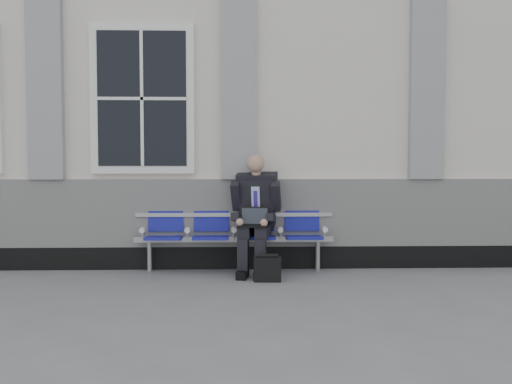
{
  "coord_description": "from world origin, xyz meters",
  "views": [
    {
      "loc": [
        1.6,
        -6.09,
        1.45
      ],
      "look_at": [
        1.82,
        0.9,
        1.06
      ],
      "focal_mm": 40.0,
      "sensor_mm": 36.0,
      "label": 1
    }
  ],
  "objects": [
    {
      "name": "businessman",
      "position": [
        1.82,
        1.18,
        0.81
      ],
      "size": [
        0.67,
        0.9,
        1.52
      ],
      "color": "black",
      "rests_on": "ground"
    },
    {
      "name": "station_building",
      "position": [
        -0.02,
        3.47,
        2.22
      ],
      "size": [
        14.4,
        4.4,
        4.49
      ],
      "color": "silver",
      "rests_on": "ground"
    },
    {
      "name": "ground",
      "position": [
        0.0,
        0.0,
        0.0
      ],
      "size": [
        70.0,
        70.0,
        0.0
      ],
      "primitive_type": "plane",
      "color": "slate",
      "rests_on": "ground"
    },
    {
      "name": "briefcase",
      "position": [
        1.95,
        0.65,
        0.15
      ],
      "size": [
        0.33,
        0.15,
        0.33
      ],
      "color": "black",
      "rests_on": "ground"
    },
    {
      "name": "bench",
      "position": [
        1.54,
        1.32,
        0.55
      ],
      "size": [
        2.6,
        0.47,
        0.91
      ],
      "color": "#9EA0A3",
      "rests_on": "ground"
    }
  ]
}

